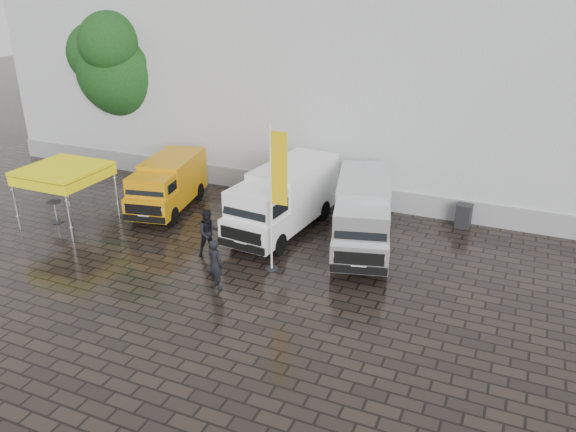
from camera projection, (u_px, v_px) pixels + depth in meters
name	position (u px, v px, depth m)	size (l,w,h in m)	color
ground	(276.00, 280.00, 20.02)	(120.00, 120.00, 0.00)	black
exhibition_hall	(431.00, 56.00, 30.46)	(44.00, 16.00, 12.00)	silver
hall_plinth	(387.00, 200.00, 25.81)	(44.00, 0.15, 1.00)	gray
van_yellow	(168.00, 186.00, 25.65)	(1.94, 5.06, 2.33)	orange
van_white	(283.00, 201.00, 23.35)	(2.11, 6.33, 2.75)	white
van_silver	(362.00, 216.00, 21.94)	(2.04, 6.12, 2.65)	silver
canopy_tent	(62.00, 171.00, 23.76)	(3.11, 3.11, 2.55)	silver
flagpole	(276.00, 192.00, 19.48)	(0.88, 0.50, 5.45)	black
tree	(123.00, 64.00, 30.23)	(4.90, 4.90, 8.80)	black
cocktail_table	(56.00, 212.00, 24.52)	(0.60, 0.60, 0.99)	black
wheelie_bin	(464.00, 216.00, 24.05)	(0.63, 0.63, 1.05)	black
person_front	(215.00, 264.00, 19.17)	(0.67, 0.44, 1.83)	black
person_tent	(209.00, 233.00, 21.48)	(0.90, 0.70, 1.86)	black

